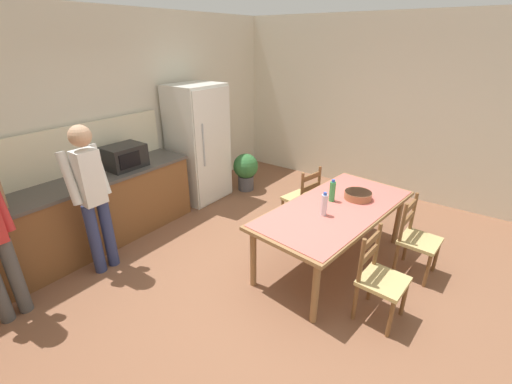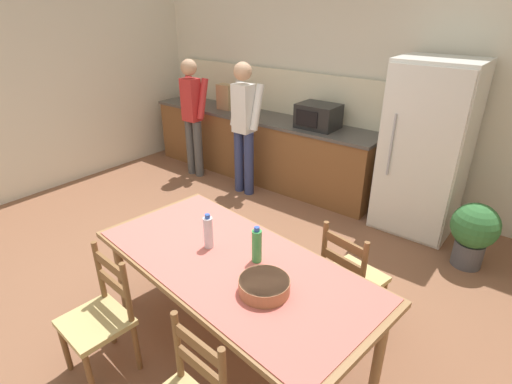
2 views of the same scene
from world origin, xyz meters
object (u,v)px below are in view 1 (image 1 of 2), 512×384
chair_side_near_left (380,279)px  person_at_counter (92,193)px  microwave (124,157)px  dining_table (335,212)px  serving_bowl (358,195)px  chair_side_near_right (417,239)px  refrigerator (199,144)px  bottle_off_centre (332,191)px  chair_side_far_right (302,198)px  potted_plant (246,169)px  bottle_near_centre (324,205)px

chair_side_near_left → person_at_counter: (-1.12, 2.85, 0.53)m
microwave → dining_table: microwave is taller
dining_table → chair_side_near_left: 0.95m
serving_bowl → chair_side_near_right: chair_side_near_right is taller
refrigerator → chair_side_near_left: bearing=-106.8°
chair_side_near_right → chair_side_near_left: bearing=176.9°
bottle_off_centre → serving_bowl: 0.34m
chair_side_far_right → chair_side_near_right: bearing=94.7°
refrigerator → chair_side_near_left: refrigerator is taller
chair_side_far_right → bottle_off_centre: bearing=65.7°
microwave → serving_bowl: size_ratio=1.56×
serving_bowl → chair_side_near_left: bearing=-146.6°
chair_side_far_right → potted_plant: 1.57m
bottle_off_centre → chair_side_near_right: bearing=-74.8°
person_at_counter → potted_plant: size_ratio=2.59×
person_at_counter → chair_side_near_right: bearing=-145.1°
dining_table → bottle_off_centre: size_ratio=8.22×
microwave → chair_side_near_right: 3.76m
serving_bowl → chair_side_near_right: 0.81m
microwave → person_at_counter: person_at_counter is taller
microwave → serving_bowl: 3.04m
microwave → chair_side_near_left: 3.44m
serving_bowl → microwave: bearing=114.6°
dining_table → person_at_counter: (-1.68, 2.12, 0.29)m
serving_bowl → chair_side_near_right: (0.02, -0.72, -0.36)m
microwave → person_at_counter: size_ratio=0.29×
person_at_counter → bottle_near_centre: bearing=-145.8°
bottle_off_centre → chair_side_far_right: 0.88m
bottle_near_centre → serving_bowl: bottle_near_centre is taller
chair_side_near_right → chair_side_near_left: 0.95m
person_at_counter → refrigerator: bearing=-76.8°
chair_side_near_right → potted_plant: bearing=79.6°
chair_side_near_right → chair_side_far_right: (0.18, 1.57, 0.00)m
chair_side_near_right → person_at_counter: size_ratio=0.53×
dining_table → potted_plant: 2.48m
chair_side_near_left → person_at_counter: size_ratio=0.53×
microwave → chair_side_near_right: size_ratio=0.55×
microwave → potted_plant: 2.20m
refrigerator → chair_side_near_right: bearing=-91.1°
serving_bowl → chair_side_near_right: bearing=-88.4°
bottle_off_centre → chair_side_near_right: size_ratio=0.30×
potted_plant → chair_side_near_right: bearing=-104.0°
potted_plant → bottle_off_centre: bearing=-116.0°
potted_plant → bottle_near_centre: bearing=-122.9°
chair_side_far_right → refrigerator: bearing=-75.0°
chair_side_far_right → dining_table: bearing=63.7°
refrigerator → serving_bowl: size_ratio=5.87×
dining_table → chair_side_near_left: bearing=-127.9°
microwave → potted_plant: size_ratio=0.75×
refrigerator → bottle_off_centre: (-0.32, -2.51, -0.06)m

